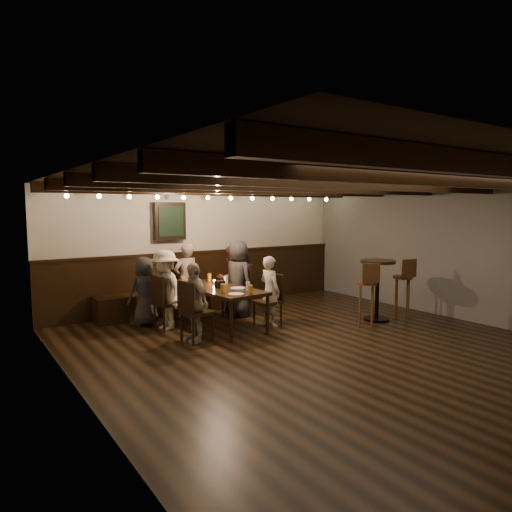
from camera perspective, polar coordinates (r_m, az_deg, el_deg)
room at (r=8.10m, az=-3.93°, el=-0.57°), size 7.00×7.00×7.00m
dining_table at (r=7.66m, az=-4.73°, el=-4.34°), size 0.96×1.87×0.68m
chair_left_near at (r=7.75m, az=-11.03°, el=-6.94°), size 0.44×0.44×0.90m
chair_left_far at (r=6.98m, az=-7.53°, el=-8.25°), size 0.46×0.46×0.93m
chair_right_near at (r=8.50m, az=-2.39°, el=-5.56°), size 0.47×0.47×0.97m
chair_right_far at (r=7.81m, az=1.57°, el=-6.78°), size 0.43×0.43×0.88m
person_bench_left at (r=8.00m, az=-13.74°, el=-4.29°), size 0.61×0.42×1.18m
person_bench_centre at (r=8.53m, az=-8.71°, el=-2.96°), size 0.52×0.36×1.36m
person_bench_right at (r=8.90m, az=-3.20°, el=-2.80°), size 0.66×0.53×1.27m
person_left_near at (r=7.66m, az=-11.29°, el=-4.16°), size 0.56×0.89×1.32m
person_left_far at (r=6.90m, az=-7.79°, el=-5.76°), size 0.35×0.72×1.19m
person_right_near at (r=8.44m, az=-2.24°, el=-2.82°), size 0.50×0.72×1.41m
person_right_far at (r=7.77m, az=1.75°, el=-4.39°), size 0.32×0.46×1.19m
pint_a at (r=8.08m, az=-9.18°, el=-2.95°), size 0.07×0.07×0.14m
pint_b at (r=8.31m, az=-5.83°, el=-2.66°), size 0.07×0.07×0.14m
pint_c at (r=7.56m, az=-7.05°, el=-3.54°), size 0.07×0.07×0.14m
pint_d at (r=7.97m, az=-3.76°, el=-3.01°), size 0.07×0.07×0.14m
pint_e at (r=7.15m, az=-4.16°, el=-4.06°), size 0.07×0.07×0.14m
pint_f at (r=7.32m, az=-1.01°, el=-3.81°), size 0.07×0.07×0.14m
pint_g at (r=7.03m, az=-0.72°, el=-4.21°), size 0.07×0.07×0.14m
plate_near at (r=7.00m, az=-2.52°, el=-4.78°), size 0.24×0.24×0.01m
plate_far at (r=7.51m, az=-2.30°, el=-4.04°), size 0.24×0.24×0.01m
condiment_caddy at (r=7.60m, az=-4.52°, el=-3.54°), size 0.15×0.10×0.12m
candle at (r=7.96m, az=-5.23°, el=-3.37°), size 0.05×0.05×0.05m
high_top_table at (r=8.37m, az=14.94°, el=-3.04°), size 0.61×0.61×1.08m
bar_stool_left at (r=7.92m, az=13.62°, el=-5.74°), size 0.39×0.40×1.10m
bar_stool_right at (r=8.71m, az=17.82°, el=-4.80°), size 0.36×0.38×1.10m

